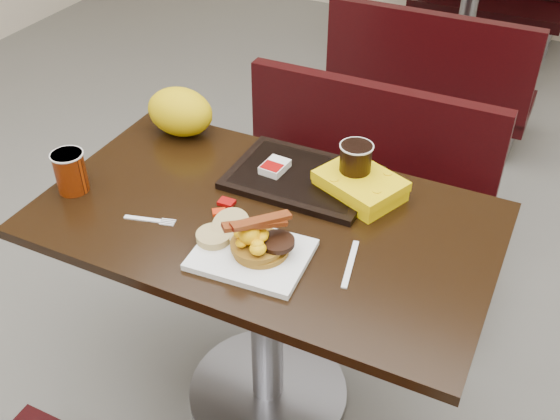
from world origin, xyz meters
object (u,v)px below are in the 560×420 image
at_px(pancake_stack, 261,246).
at_px(paper_bag, 180,112).
at_px(knife, 350,264).
at_px(bench_far_s, 434,70).
at_px(coffee_cup_far, 355,164).
at_px(tray, 302,177).
at_px(table_near, 267,315).
at_px(fork, 143,219).
at_px(bench_near_n, 350,195).
at_px(clamshell, 360,186).
at_px(platter, 252,255).
at_px(table_far, 466,21).
at_px(coffee_cup_near, 70,172).
at_px(hashbrown_sleeve_left, 275,167).

distance_m(pancake_stack, paper_bag, 0.65).
bearing_deg(pancake_stack, knife, 17.55).
distance_m(bench_far_s, coffee_cup_far, 1.75).
relative_size(knife, tray, 0.43).
height_order(table_near, bench_far_s, table_near).
relative_size(table_near, fork, 8.71).
relative_size(bench_near_n, paper_bag, 4.69).
height_order(pancake_stack, clamshell, clamshell).
height_order(table_near, fork, fork).
distance_m(table_near, knife, 0.47).
height_order(bench_near_n, bench_far_s, same).
distance_m(fork, knife, 0.56).
bearing_deg(knife, fork, -93.42).
bearing_deg(coffee_cup_far, paper_bag, 175.29).
bearing_deg(bench_far_s, coffee_cup_far, -84.41).
distance_m(bench_near_n, platter, 0.95).
bearing_deg(coffee_cup_far, clamshell, -42.12).
bearing_deg(knife, tray, -148.38).
bearing_deg(fork, pancake_stack, -13.35).
xyz_separation_m(table_far, fork, (-0.28, -2.75, 0.38)).
distance_m(bench_near_n, bench_far_s, 1.20).
relative_size(table_near, coffee_cup_near, 10.21).
relative_size(bench_near_n, bench_far_s, 1.00).
bearing_deg(clamshell, hashbrown_sleeve_left, -152.79).
bearing_deg(coffee_cup_near, table_near, 13.12).
height_order(pancake_stack, coffee_cup_far, coffee_cup_far).
bearing_deg(tray, clamshell, 1.69).
distance_m(fork, tray, 0.46).
xyz_separation_m(pancake_stack, coffee_cup_far, (0.10, 0.37, 0.05)).
height_order(bench_far_s, pancake_stack, pancake_stack).
xyz_separation_m(platter, pancake_stack, (0.02, 0.01, 0.02)).
relative_size(pancake_stack, hashbrown_sleeve_left, 1.63).
bearing_deg(table_near, pancake_stack, -66.81).
bearing_deg(bench_far_s, platter, -88.75).
bearing_deg(tray, pancake_stack, -83.02).
relative_size(table_far, knife, 6.97).
relative_size(bench_far_s, fork, 7.25).
height_order(table_far, paper_bag, paper_bag).
xyz_separation_m(bench_far_s, pancake_stack, (0.06, -2.05, 0.42)).
relative_size(hashbrown_sleeve_left, clamshell, 0.38).
height_order(table_near, table_far, same).
bearing_deg(hashbrown_sleeve_left, paper_bag, 170.65).
height_order(platter, coffee_cup_far, coffee_cup_far).
height_order(knife, tray, tray).
height_order(table_far, knife, knife).
bearing_deg(paper_bag, bench_near_n, 45.00).
distance_m(bench_far_s, knife, 2.04).
relative_size(bench_near_n, knife, 5.81).
bearing_deg(knife, coffee_cup_far, -171.53).
xyz_separation_m(coffee_cup_near, paper_bag, (0.10, 0.39, 0.02)).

